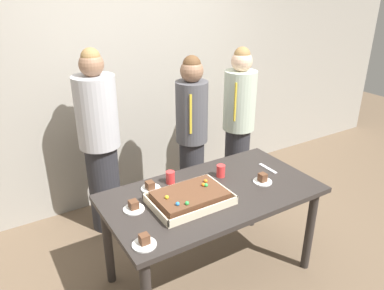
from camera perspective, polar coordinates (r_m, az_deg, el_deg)
name	(u,v)px	position (r m, az deg, el deg)	size (l,w,h in m)	color
ground_plane	(210,273)	(3.34, 2.80, -18.84)	(12.00, 12.00, 0.00)	brown
interior_back_panel	(125,62)	(3.95, -10.19, 12.38)	(8.00, 0.12, 3.00)	#9E998E
party_table	(212,203)	(2.91, 3.08, -8.80)	(1.63, 0.87, 0.79)	#2D2826
sheet_cake	(190,198)	(2.71, -0.32, -8.01)	(0.57, 0.40, 0.11)	beige
plated_slice_near_left	(134,207)	(2.67, -8.87, -9.29)	(0.15, 0.15, 0.07)	white
plated_slice_near_right	(144,242)	(2.35, -7.28, -14.44)	(0.15, 0.15, 0.07)	white
plated_slice_far_left	(150,187)	(2.89, -6.36, -6.35)	(0.15, 0.15, 0.07)	white
plated_slice_far_right	(262,180)	(3.02, 10.69, -5.19)	(0.15, 0.15, 0.07)	white
drink_cup_nearest	(221,171)	(3.05, 4.41, -3.95)	(0.07, 0.07, 0.10)	red
drink_cup_middle	(170,177)	(2.95, -3.31, -4.93)	(0.07, 0.07, 0.10)	red
cake_server_utensil	(268,168)	(3.24, 11.47, -3.52)	(0.03, 0.20, 0.01)	silver
person_serving_front	(192,138)	(3.57, -0.04, 1.14)	(0.30, 0.30, 1.66)	#28282D
person_green_shirt_behind	(100,142)	(3.51, -13.86, 0.40)	(0.37, 0.37, 1.76)	#28282D
person_striped_tie_right	(238,124)	(3.97, 7.09, 3.20)	(0.33, 0.33, 1.67)	#28282D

